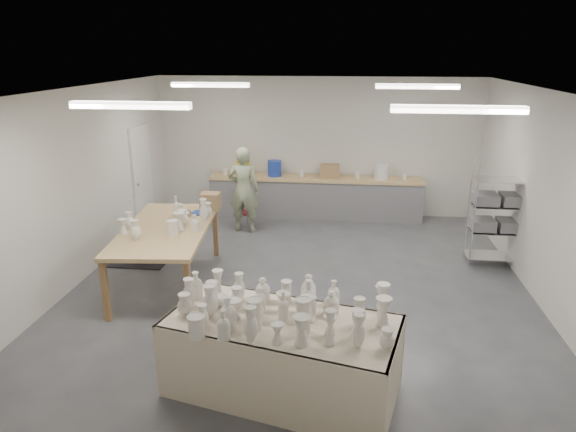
# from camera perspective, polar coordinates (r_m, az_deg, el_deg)

# --- Properties ---
(room) EXTENTS (8.00, 8.02, 3.00)m
(room) POSITION_cam_1_polar(r_m,az_deg,el_deg) (7.43, 0.63, 6.50)
(room) COLOR #424449
(room) RESTS_ON ground
(back_counter) EXTENTS (4.60, 0.60, 1.24)m
(back_counter) POSITION_cam_1_polar(r_m,az_deg,el_deg) (11.27, 3.01, 2.29)
(back_counter) COLOR tan
(back_counter) RESTS_ON ground
(wire_shelf) EXTENTS (0.88, 0.48, 1.80)m
(wire_shelf) POSITION_cam_1_polar(r_m,az_deg,el_deg) (9.30, 22.22, 0.28)
(wire_shelf) COLOR silver
(wire_shelf) RESTS_ON ground
(drying_table) EXTENTS (2.61, 1.70, 1.23)m
(drying_table) POSITION_cam_1_polar(r_m,az_deg,el_deg) (5.65, -0.75, -14.78)
(drying_table) COLOR olive
(drying_table) RESTS_ON ground
(work_table) EXTENTS (1.49, 2.62, 1.32)m
(work_table) POSITION_cam_1_polar(r_m,az_deg,el_deg) (8.15, -12.78, -1.11)
(work_table) COLOR tan
(work_table) RESTS_ON ground
(rug) EXTENTS (1.00, 0.70, 0.02)m
(rug) POSITION_cam_1_polar(r_m,az_deg,el_deg) (9.41, -16.17, -4.76)
(rug) COLOR black
(rug) RESTS_ON ground
(cat) EXTENTS (0.51, 0.44, 0.18)m
(cat) POSITION_cam_1_polar(r_m,az_deg,el_deg) (9.35, -16.14, -4.22)
(cat) COLOR white
(cat) RESTS_ON rug
(potter) EXTENTS (0.65, 0.44, 1.73)m
(potter) POSITION_cam_1_polar(r_m,az_deg,el_deg) (10.30, -4.95, 2.92)
(potter) COLOR gray
(potter) RESTS_ON ground
(red_stool) EXTENTS (0.44, 0.44, 0.33)m
(red_stool) POSITION_cam_1_polar(r_m,az_deg,el_deg) (10.71, -4.58, 0.33)
(red_stool) COLOR #B61A2C
(red_stool) RESTS_ON ground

